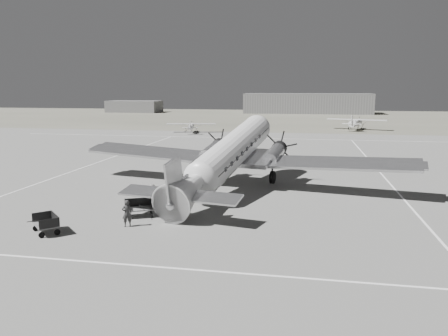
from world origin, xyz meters
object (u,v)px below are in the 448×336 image
at_px(shed_secondary, 134,106).
at_px(ramp_agent, 153,197).
at_px(baggage_cart_far, 46,224).
at_px(hangar_main, 307,103).
at_px(passenger, 173,188).
at_px(dc3_airliner, 229,156).
at_px(ground_crew, 127,213).
at_px(light_plane_left, 191,127).
at_px(baggage_cart_near, 139,208).
at_px(light_plane_right, 356,124).

distance_m(shed_secondary, ramp_agent, 129.72).
bearing_deg(baggage_cart_far, hangar_main, 128.15).
height_order(baggage_cart_far, passenger, passenger).
bearing_deg(passenger, shed_secondary, 0.73).
xyz_separation_m(hangar_main, dc3_airliner, (-6.29, -118.25, -0.52)).
xyz_separation_m(baggage_cart_far, passenger, (4.85, 8.61, 0.37)).
distance_m(hangar_main, ramp_agent, 125.28).
xyz_separation_m(ramp_agent, passenger, (0.55, 2.87, 0.00)).
distance_m(baggage_cart_far, ground_crew, 4.51).
bearing_deg(shed_secondary, ramp_agent, -67.48).
height_order(ramp_agent, passenger, passenger).
relative_size(dc3_airliner, ramp_agent, 16.39).
relative_size(ground_crew, ramp_agent, 0.91).
distance_m(light_plane_left, passenger, 50.72).
relative_size(baggage_cart_near, ramp_agent, 1.09).
height_order(hangar_main, ground_crew, hangar_main).
distance_m(hangar_main, light_plane_left, 75.75).
xyz_separation_m(light_plane_right, baggage_cart_far, (-24.19, -69.29, -0.70)).
bearing_deg(ramp_agent, light_plane_left, 16.17).
distance_m(hangar_main, light_plane_right, 62.05).
bearing_deg(hangar_main, ramp_agent, -94.73).
bearing_deg(passenger, dc3_airliner, -65.85).
height_order(shed_secondary, baggage_cart_far, shed_secondary).
bearing_deg(light_plane_left, baggage_cart_far, -95.31).
bearing_deg(passenger, light_plane_left, -9.19).
bearing_deg(light_plane_right, ramp_agent, -91.43).
xyz_separation_m(light_plane_left, light_plane_right, (31.03, 11.33, 0.25)).
height_order(baggage_cart_near, passenger, passenger).
xyz_separation_m(baggage_cart_near, baggage_cart_far, (-3.99, -4.09, -0.02)).
xyz_separation_m(baggage_cart_far, ground_crew, (4.03, 2.00, 0.28)).
height_order(light_plane_right, baggage_cart_near, light_plane_right).
xyz_separation_m(shed_secondary, light_plane_left, (38.53, -67.60, -1.03)).
bearing_deg(light_plane_left, hangar_main, 61.49).
height_order(light_plane_left, baggage_cart_far, light_plane_left).
bearing_deg(light_plane_right, baggage_cart_near, -91.27).
xyz_separation_m(dc3_airliner, ramp_agent, (-4.04, -6.57, -1.89)).
relative_size(shed_secondary, passenger, 10.09).
distance_m(light_plane_left, baggage_cart_near, 54.95).
distance_m(hangar_main, passenger, 122.37).
bearing_deg(light_plane_left, passenger, -88.71).
height_order(hangar_main, passenger, hangar_main).
bearing_deg(hangar_main, baggage_cart_far, -96.40).
bearing_deg(baggage_cart_near, hangar_main, 61.07).
relative_size(light_plane_left, ground_crew, 5.77).
relative_size(baggage_cart_far, ground_crew, 1.15).
relative_size(hangar_main, light_plane_right, 3.57).
bearing_deg(baggage_cart_near, light_plane_right, 48.67).
distance_m(ground_crew, passenger, 6.66).
xyz_separation_m(hangar_main, shed_secondary, (-60.00, -5.00, -1.30)).
bearing_deg(ground_crew, baggage_cart_far, -6.37).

